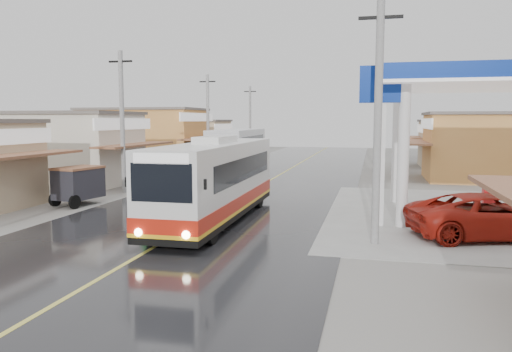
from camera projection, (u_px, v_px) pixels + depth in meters
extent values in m
plane|color=slate|center=(179.00, 233.00, 18.32)|extent=(120.00, 120.00, 0.00)
cube|color=black|center=(265.00, 183.00, 32.83)|extent=(12.00, 90.00, 0.02)
cube|color=#D8CC4C|center=(265.00, 183.00, 32.83)|extent=(0.15, 90.00, 0.01)
cylinder|color=white|center=(396.00, 148.00, 24.89)|extent=(0.44, 0.44, 5.50)
cylinder|color=white|center=(403.00, 157.00, 19.09)|extent=(0.44, 0.44, 5.50)
cube|color=#B21919|center=(490.00, 195.00, 21.33)|extent=(0.60, 0.45, 1.50)
cube|color=white|center=(382.00, 150.00, 19.25)|extent=(0.25, 0.25, 6.00)
cube|color=navy|center=(384.00, 84.00, 18.97)|extent=(1.80, 0.30, 1.40)
cube|color=silver|center=(216.00, 176.00, 20.36)|extent=(2.37, 10.98, 2.70)
cube|color=black|center=(216.00, 211.00, 20.52)|extent=(2.39, 11.00, 0.27)
cube|color=red|center=(216.00, 200.00, 20.47)|extent=(2.41, 11.02, 0.50)
cube|color=yellow|center=(216.00, 207.00, 20.50)|extent=(2.42, 11.03, 0.13)
cube|color=black|center=(219.00, 168.00, 20.77)|extent=(2.39, 8.70, 0.91)
cube|color=black|center=(162.00, 183.00, 15.05)|extent=(1.99, 0.14, 1.19)
cube|color=black|center=(248.00, 157.00, 25.58)|extent=(1.99, 0.14, 1.01)
cube|color=white|center=(161.00, 159.00, 14.97)|extent=(1.79, 0.13, 0.32)
cube|color=silver|center=(216.00, 140.00, 20.19)|extent=(1.12, 2.75, 0.27)
cylinder|color=black|center=(155.00, 227.00, 17.01)|extent=(0.33, 1.01, 1.01)
cylinder|color=black|center=(210.00, 229.00, 16.57)|extent=(0.33, 1.01, 1.01)
cylinder|color=black|center=(218.00, 195.00, 24.09)|extent=(0.33, 1.01, 1.01)
cylinder|color=black|center=(258.00, 197.00, 23.65)|extent=(0.33, 1.01, 1.01)
sphere|color=#FFF2CC|center=(138.00, 232.00, 15.33)|extent=(0.26, 0.26, 0.26)
sphere|color=#FFF2CC|center=(186.00, 235.00, 14.98)|extent=(0.26, 0.26, 0.26)
cube|color=black|center=(127.00, 182.00, 15.58)|extent=(0.08, 0.08, 0.32)
cube|color=black|center=(205.00, 184.00, 15.01)|extent=(0.08, 0.08, 0.32)
cube|color=silver|center=(238.00, 146.00, 41.24)|extent=(2.98, 10.15, 2.80)
cube|color=navy|center=(238.00, 158.00, 41.34)|extent=(3.02, 10.19, 1.12)
cube|color=black|center=(238.00, 142.00, 41.19)|extent=(2.97, 8.47, 1.01)
cube|color=black|center=(221.00, 145.00, 36.34)|extent=(2.39, 0.19, 1.23)
cylinder|color=black|center=(211.00, 167.00, 38.15)|extent=(0.37, 1.13, 1.12)
cylinder|color=black|center=(242.00, 168.00, 37.66)|extent=(0.37, 1.13, 1.12)
cylinder|color=black|center=(234.00, 160.00, 45.12)|extent=(0.37, 1.13, 1.12)
cylinder|color=black|center=(260.00, 160.00, 44.63)|extent=(0.37, 1.13, 1.12)
imported|color=#A31B10|center=(490.00, 216.00, 17.47)|extent=(6.18, 4.09, 1.58)
imported|color=black|center=(147.00, 201.00, 22.55)|extent=(1.17, 1.99, 0.99)
imported|color=#257129|center=(144.00, 186.00, 22.25)|extent=(0.69, 0.55, 1.64)
cube|color=#26262D|center=(79.00, 184.00, 24.37)|extent=(1.81, 2.43, 1.44)
cube|color=brown|center=(78.00, 168.00, 24.28)|extent=(1.88, 2.50, 0.11)
cylinder|color=black|center=(55.00, 199.00, 24.06)|extent=(0.32, 0.69, 0.66)
cylinder|color=black|center=(78.00, 195.00, 25.46)|extent=(0.32, 0.69, 0.66)
cylinder|color=black|center=(75.00, 202.00, 23.28)|extent=(0.25, 0.68, 0.66)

